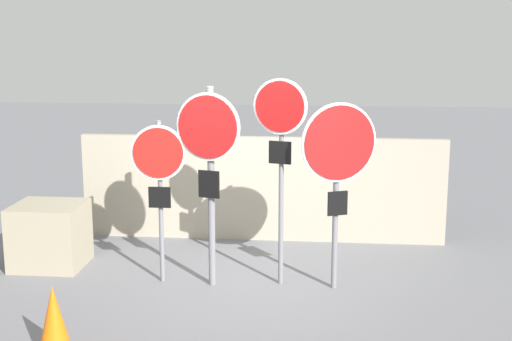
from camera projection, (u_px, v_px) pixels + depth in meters
The scene contains 8 objects.
ground_plane at pixel (248, 283), 8.82m from camera, with size 40.00×40.00×0.00m, color slate.
fence_back at pixel (261, 189), 10.47m from camera, with size 5.35×0.12×1.54m.
stop_sign_0 at pixel (159, 167), 8.56m from camera, with size 0.67×0.12×2.02m.
stop_sign_1 at pixel (209, 152), 8.39m from camera, with size 0.78×0.24×2.44m.
stop_sign_2 at pixel (280, 134), 8.39m from camera, with size 0.64×0.21×2.53m.
stop_sign_3 at pixel (338, 156), 8.29m from camera, with size 0.87×0.39×2.26m.
traffic_cone_0 at pixel (54, 321), 6.84m from camera, with size 0.39×0.39×0.70m.
storage_crate at pixel (50, 235), 9.37m from camera, with size 0.90×0.82×0.84m.
Camera 1 is at (0.92, -8.31, 3.13)m, focal length 50.00 mm.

